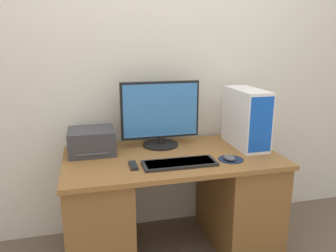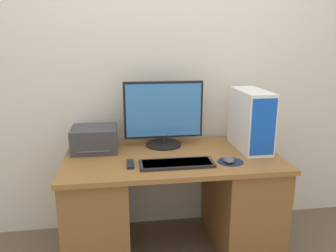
% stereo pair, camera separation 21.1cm
% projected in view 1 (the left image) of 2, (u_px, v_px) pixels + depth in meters
% --- Properties ---
extents(wall_back, '(6.40, 0.05, 2.70)m').
position_uv_depth(wall_back, '(158.00, 55.00, 2.41)').
color(wall_back, silver).
rests_on(wall_back, ground_plane).
extents(desk, '(1.40, 0.75, 0.71)m').
position_uv_depth(desk, '(172.00, 202.00, 2.25)').
color(desk, brown).
rests_on(desk, ground_plane).
extents(monitor, '(0.56, 0.25, 0.46)m').
position_uv_depth(monitor, '(160.00, 114.00, 2.31)').
color(monitor, black).
rests_on(monitor, desk).
extents(keyboard, '(0.45, 0.17, 0.02)m').
position_uv_depth(keyboard, '(180.00, 163.00, 2.00)').
color(keyboard, black).
rests_on(keyboard, desk).
extents(mousepad, '(0.16, 0.16, 0.00)m').
position_uv_depth(mousepad, '(231.00, 159.00, 2.08)').
color(mousepad, '#19233D').
rests_on(mousepad, desk).
extents(mouse, '(0.07, 0.10, 0.03)m').
position_uv_depth(mouse, '(229.00, 158.00, 2.06)').
color(mouse, '#4C4C51').
rests_on(mouse, mousepad).
extents(computer_tower, '(0.18, 0.42, 0.41)m').
position_uv_depth(computer_tower, '(246.00, 118.00, 2.31)').
color(computer_tower, white).
rests_on(computer_tower, desk).
extents(printer, '(0.30, 0.28, 0.16)m').
position_uv_depth(printer, '(92.00, 141.00, 2.19)').
color(printer, '#38383D').
rests_on(printer, desk).
extents(remote_control, '(0.04, 0.13, 0.02)m').
position_uv_depth(remote_control, '(133.00, 165.00, 1.96)').
color(remote_control, black).
rests_on(remote_control, desk).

